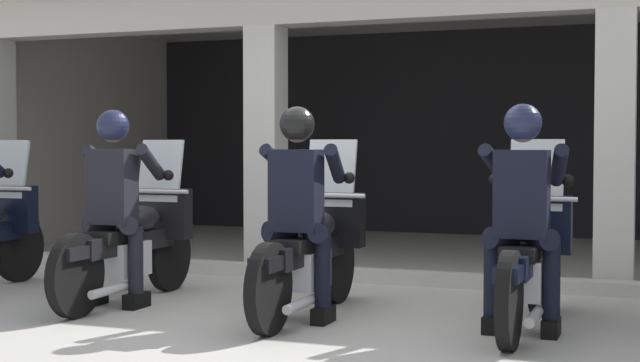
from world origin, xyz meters
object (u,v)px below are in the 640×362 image
object	(u,v)px
police_officer_center	(298,195)
police_officer_left	(115,190)
motorcycle_left	(134,241)
motorcycle_right	(528,257)
motorcycle_center	(312,250)
police_officer_right	(523,198)

from	to	relation	value
police_officer_center	police_officer_left	bearing A→B (deg)	-166.67
motorcycle_left	police_officer_center	world-z (taller)	police_officer_center
police_officer_left	motorcycle_right	distance (m)	3.28
motorcycle_left	police_officer_left	distance (m)	0.52
motorcycle_center	motorcycle_right	distance (m)	1.62
motorcycle_left	police_officer_right	distance (m)	3.27
motorcycle_left	motorcycle_center	xyz separation A→B (m)	(1.62, -0.07, 0.00)
motorcycle_left	motorcycle_right	bearing A→B (deg)	10.04
motorcycle_left	police_officer_center	bearing A→B (deg)	-2.93
police_officer_left	police_officer_right	distance (m)	3.23
police_officer_left	police_officer_center	world-z (taller)	same
police_officer_center	police_officer_right	size ratio (longest dim) A/B	1.00
motorcycle_right	motorcycle_center	bearing A→B (deg)	-164.11
motorcycle_left	police_officer_center	xyz separation A→B (m)	(1.61, -0.35, 0.44)
police_officer_left	police_officer_center	xyz separation A→B (m)	(1.62, -0.07, 0.00)
motorcycle_left	police_officer_right	world-z (taller)	police_officer_right
motorcycle_right	police_officer_right	world-z (taller)	police_officer_right
motorcycle_center	motorcycle_right	world-z (taller)	same
police_officer_left	police_officer_right	xyz separation A→B (m)	(3.23, 0.04, 0.00)
police_officer_left	motorcycle_center	xyz separation A→B (m)	(1.62, 0.22, -0.44)
police_officer_left	motorcycle_right	xyz separation A→B (m)	(3.23, 0.32, -0.44)
motorcycle_center	police_officer_center	xyz separation A→B (m)	(-0.00, -0.28, 0.44)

